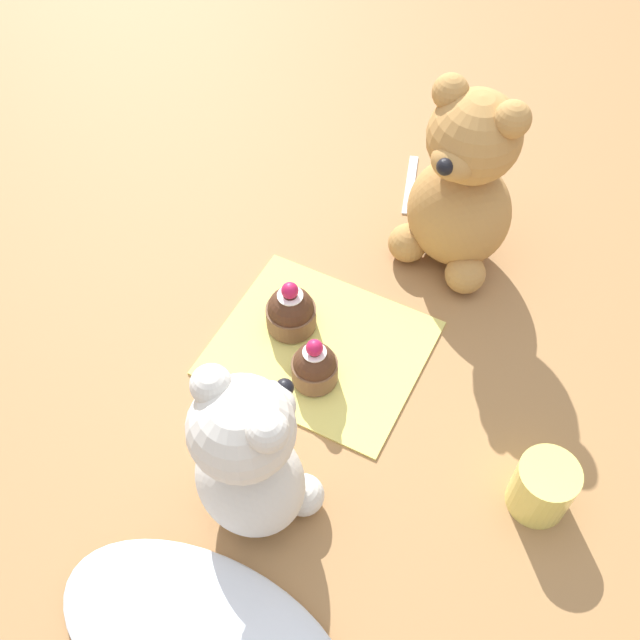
% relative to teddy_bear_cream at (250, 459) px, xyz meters
% --- Properties ---
extents(ground_plane, '(4.00, 4.00, 0.00)m').
position_rel_teddy_bear_cream_xyz_m(ground_plane, '(0.03, -0.20, -0.10)').
color(ground_plane, '#9E7042').
extents(knitted_placemat, '(0.24, 0.20, 0.01)m').
position_rel_teddy_bear_cream_xyz_m(knitted_placemat, '(0.03, -0.20, -0.10)').
color(knitted_placemat, '#E0D166').
rests_on(knitted_placemat, ground_plane).
extents(teddy_bear_cream, '(0.13, 0.12, 0.22)m').
position_rel_teddy_bear_cream_xyz_m(teddy_bear_cream, '(0.00, 0.00, 0.00)').
color(teddy_bear_cream, silver).
rests_on(teddy_bear_cream, ground_plane).
extents(teddy_bear_tan, '(0.15, 0.14, 0.25)m').
position_rel_teddy_bear_cream_xyz_m(teddy_bear_tan, '(-0.05, -0.41, 0.01)').
color(teddy_bear_tan, '#B78447').
rests_on(teddy_bear_tan, ground_plane).
extents(cupcake_near_cream_bear, '(0.05, 0.05, 0.07)m').
position_rel_teddy_bear_cream_xyz_m(cupcake_near_cream_bear, '(0.02, -0.16, -0.07)').
color(cupcake_near_cream_bear, brown).
rests_on(cupcake_near_cream_bear, knitted_placemat).
extents(cupcake_near_tan_bear, '(0.06, 0.06, 0.07)m').
position_rel_teddy_bear_cream_xyz_m(cupcake_near_tan_bear, '(0.08, -0.21, -0.07)').
color(cupcake_near_tan_bear, brown).
rests_on(cupcake_near_tan_bear, knitted_placemat).
extents(juice_glass, '(0.06, 0.06, 0.07)m').
position_rel_teddy_bear_cream_xyz_m(juice_glass, '(-0.25, -0.13, -0.07)').
color(juice_glass, '#EADB66').
rests_on(juice_glass, ground_plane).
extents(teaspoon, '(0.05, 0.11, 0.01)m').
position_rel_teddy_bear_cream_xyz_m(teaspoon, '(0.04, -0.50, -0.10)').
color(teaspoon, silver).
rests_on(teaspoon, ground_plane).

